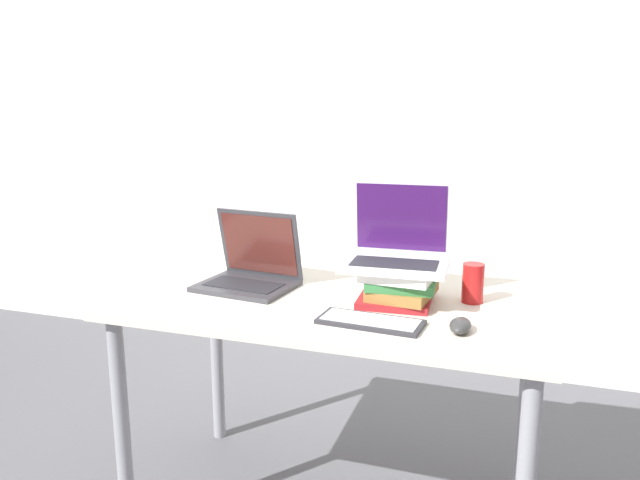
{
  "coord_description": "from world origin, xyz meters",
  "views": [
    {
      "loc": [
        0.56,
        -1.44,
        1.39
      ],
      "look_at": [
        -0.05,
        0.38,
        0.96
      ],
      "focal_mm": 35.0,
      "sensor_mm": 36.0,
      "label": 1
    }
  ],
  "objects_px": {
    "wireless_keyboard": "(370,322)",
    "mouse": "(460,325)",
    "laptop_left": "(251,272)",
    "laptop_on_books": "(397,248)",
    "book_stack": "(401,284)",
    "soda_can": "(473,283)"
  },
  "relations": [
    {
      "from": "wireless_keyboard",
      "to": "mouse",
      "type": "height_order",
      "value": "mouse"
    },
    {
      "from": "laptop_left",
      "to": "mouse",
      "type": "bearing_deg",
      "value": -16.37
    },
    {
      "from": "laptop_on_books",
      "to": "wireless_keyboard",
      "type": "bearing_deg",
      "value": -95.48
    },
    {
      "from": "laptop_on_books",
      "to": "mouse",
      "type": "bearing_deg",
      "value": -44.6
    },
    {
      "from": "mouse",
      "to": "wireless_keyboard",
      "type": "bearing_deg",
      "value": -175.69
    },
    {
      "from": "book_stack",
      "to": "wireless_keyboard",
      "type": "relative_size",
      "value": 0.85
    },
    {
      "from": "book_stack",
      "to": "mouse",
      "type": "xyz_separation_m",
      "value": [
        0.2,
        -0.2,
        -0.04
      ]
    },
    {
      "from": "book_stack",
      "to": "mouse",
      "type": "height_order",
      "value": "book_stack"
    },
    {
      "from": "book_stack",
      "to": "mouse",
      "type": "relative_size",
      "value": 2.46
    },
    {
      "from": "laptop_on_books",
      "to": "wireless_keyboard",
      "type": "xyz_separation_m",
      "value": [
        -0.02,
        -0.24,
        -0.16
      ]
    },
    {
      "from": "book_stack",
      "to": "wireless_keyboard",
      "type": "distance_m",
      "value": 0.23
    },
    {
      "from": "soda_can",
      "to": "book_stack",
      "type": "bearing_deg",
      "value": -162.0
    },
    {
      "from": "mouse",
      "to": "laptop_on_books",
      "type": "bearing_deg",
      "value": 135.4
    },
    {
      "from": "laptop_left",
      "to": "book_stack",
      "type": "distance_m",
      "value": 0.51
    },
    {
      "from": "laptop_on_books",
      "to": "wireless_keyboard",
      "type": "relative_size",
      "value": 1.09
    },
    {
      "from": "book_stack",
      "to": "mouse",
      "type": "distance_m",
      "value": 0.29
    },
    {
      "from": "book_stack",
      "to": "wireless_keyboard",
      "type": "height_order",
      "value": "book_stack"
    },
    {
      "from": "laptop_on_books",
      "to": "mouse",
      "type": "height_order",
      "value": "laptop_on_books"
    },
    {
      "from": "laptop_left",
      "to": "mouse",
      "type": "distance_m",
      "value": 0.75
    },
    {
      "from": "laptop_left",
      "to": "book_stack",
      "type": "bearing_deg",
      "value": -1.01
    },
    {
      "from": "mouse",
      "to": "soda_can",
      "type": "bearing_deg",
      "value": 88.45
    },
    {
      "from": "mouse",
      "to": "book_stack",
      "type": "bearing_deg",
      "value": 135.47
    }
  ]
}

